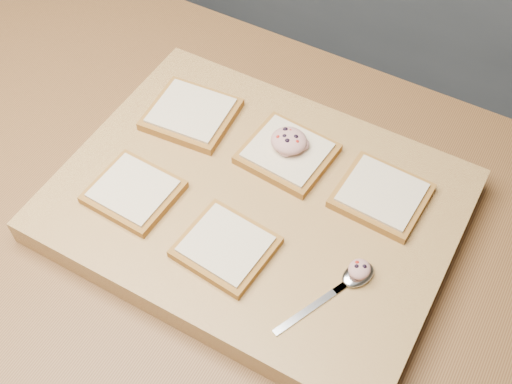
% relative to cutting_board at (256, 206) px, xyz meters
% --- Properties ---
extents(island_counter, '(2.00, 0.80, 0.90)m').
position_rel_cutting_board_xyz_m(island_counter, '(-0.10, -0.03, -0.47)').
color(island_counter, slate).
rests_on(island_counter, ground).
extents(cutting_board, '(0.55, 0.42, 0.04)m').
position_rel_cutting_board_xyz_m(cutting_board, '(0.00, 0.00, 0.00)').
color(cutting_board, tan).
rests_on(cutting_board, island_counter).
extents(bread_far_left, '(0.14, 0.13, 0.02)m').
position_rel_cutting_board_xyz_m(bread_far_left, '(-0.16, 0.08, 0.03)').
color(bread_far_left, '#A4742A').
rests_on(bread_far_left, cutting_board).
extents(bread_far_center, '(0.13, 0.12, 0.02)m').
position_rel_cutting_board_xyz_m(bread_far_center, '(0.00, 0.09, 0.03)').
color(bread_far_center, '#A4742A').
rests_on(bread_far_center, cutting_board).
extents(bread_far_right, '(0.12, 0.11, 0.02)m').
position_rel_cutting_board_xyz_m(bread_far_right, '(0.16, 0.08, 0.03)').
color(bread_far_right, '#A4742A').
rests_on(bread_far_right, cutting_board).
extents(bread_near_left, '(0.12, 0.11, 0.02)m').
position_rel_cutting_board_xyz_m(bread_near_left, '(-0.15, -0.08, 0.03)').
color(bread_near_left, '#A4742A').
rests_on(bread_near_left, cutting_board).
extents(bread_near_center, '(0.12, 0.12, 0.02)m').
position_rel_cutting_board_xyz_m(bread_near_center, '(0.01, -0.10, 0.03)').
color(bread_near_center, '#A4742A').
rests_on(bread_near_center, cutting_board).
extents(tuna_salad_dollop, '(0.05, 0.05, 0.03)m').
position_rel_cutting_board_xyz_m(tuna_salad_dollop, '(0.00, 0.09, 0.05)').
color(tuna_salad_dollop, tan).
rests_on(tuna_salad_dollop, bread_far_center).
extents(spoon, '(0.08, 0.15, 0.01)m').
position_rel_cutting_board_xyz_m(spoon, '(0.17, -0.06, 0.03)').
color(spoon, silver).
rests_on(spoon, cutting_board).
extents(spoon_salad, '(0.03, 0.03, 0.02)m').
position_rel_cutting_board_xyz_m(spoon_salad, '(0.18, -0.05, 0.04)').
color(spoon_salad, tan).
rests_on(spoon_salad, spoon).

